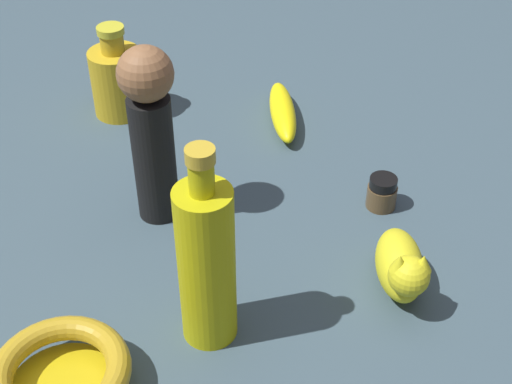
# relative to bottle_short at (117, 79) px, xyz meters

# --- Properties ---
(ground) EXTENTS (2.00, 2.00, 0.00)m
(ground) POSITION_rel_bottle_short_xyz_m (-0.26, 0.25, -0.06)
(ground) COLOR #384C56
(bottle_short) EXTENTS (0.08, 0.08, 0.15)m
(bottle_short) POSITION_rel_bottle_short_xyz_m (0.00, 0.00, 0.00)
(bottle_short) COLOR gold
(bottle_short) RESTS_ON ground
(nail_polish_jar) EXTENTS (0.04, 0.04, 0.05)m
(nail_polish_jar) POSITION_rel_bottle_short_xyz_m (-0.42, 0.17, -0.04)
(nail_polish_jar) COLOR brown
(nail_polish_jar) RESTS_ON ground
(bottle_tall) EXTENTS (0.06, 0.06, 0.25)m
(bottle_tall) POSITION_rel_bottle_short_xyz_m (-0.23, 0.42, 0.05)
(bottle_tall) COLOR #B7B20E
(bottle_tall) RESTS_ON ground
(cat_figurine) EXTENTS (0.07, 0.14, 0.09)m
(cat_figurine) POSITION_rel_bottle_short_xyz_m (-0.44, 0.33, -0.02)
(cat_figurine) COLOR gold
(cat_figurine) RESTS_ON ground
(person_figure_adult) EXTENTS (0.07, 0.07, 0.24)m
(person_figure_adult) POSITION_rel_bottle_short_xyz_m (-0.13, 0.23, 0.07)
(person_figure_adult) COLOR black
(person_figure_adult) RESTS_ON ground
(banana) EXTENTS (0.08, 0.17, 0.04)m
(banana) POSITION_rel_bottle_short_xyz_m (-0.26, -0.01, -0.04)
(banana) COLOR yellow
(banana) RESTS_ON ground
(bowl) EXTENTS (0.14, 0.14, 0.05)m
(bowl) POSITION_rel_bottle_short_xyz_m (-0.11, 0.53, -0.03)
(bowl) COLOR gold
(bowl) RESTS_ON ground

